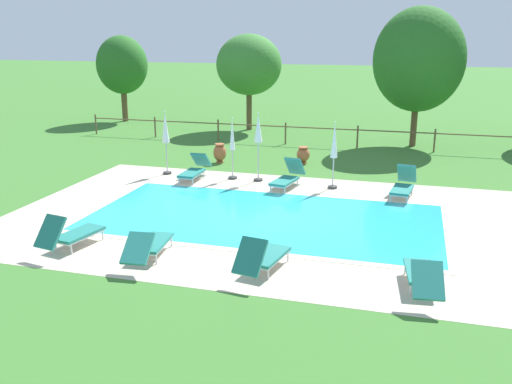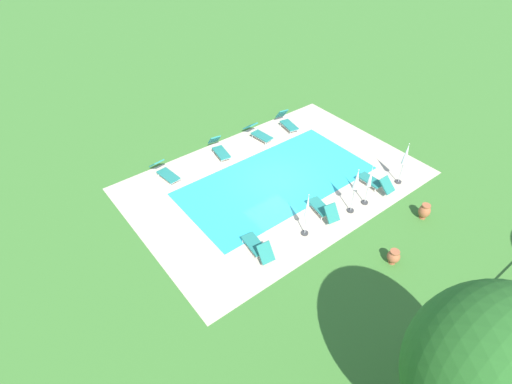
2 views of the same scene
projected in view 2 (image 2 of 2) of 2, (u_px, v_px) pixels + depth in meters
The scene contains 19 objects.
ground_plane at pixel (276, 181), 20.79m from camera, with size 160.00×160.00×0.00m, color #3D752D.
pool_deck_paving at pixel (276, 181), 20.78m from camera, with size 14.77×9.83×0.01m, color beige.
swimming_pool_water at pixel (276, 181), 20.78m from camera, with size 9.99×5.06×0.01m, color #2DB7C6.
pool_coping_rim at pixel (276, 180), 20.78m from camera, with size 10.47×5.54×0.01m.
sun_lounger_north_near_steps at pixel (375, 182), 20.10m from camera, with size 0.60×1.95×0.91m.
sun_lounger_north_mid at pixel (165, 172), 20.74m from camera, with size 0.82×2.04×0.86m.
sun_lounger_north_far at pixel (323, 208), 18.56m from camera, with size 0.94×1.94×0.98m.
sun_lounger_north_end at pixel (287, 122), 24.58m from camera, with size 0.93×1.93×1.00m.
sun_lounger_south_near_corner at pixel (258, 247), 16.75m from camera, with size 0.82×1.91×0.99m.
sun_lounger_south_mid at pixel (219, 149), 22.33m from camera, with size 0.92×1.95×0.97m.
sun_lounger_south_end at pixel (258, 133), 23.64m from camera, with size 0.81×2.06×0.83m.
patio_umbrella_closed_row_west at pixel (356, 183), 17.87m from camera, with size 0.32×0.32×2.48m.
patio_umbrella_closed_row_mid_west at pixel (307, 209), 16.91m from camera, with size 0.32×0.32×2.32m.
patio_umbrella_closed_row_centre at pixel (370, 181), 18.55m from camera, with size 0.32×0.32×2.27m.
patio_umbrella_closed_row_mid_east at pixel (406, 157), 19.62m from camera, with size 0.32×0.32×2.40m.
terracotta_urn_near_fence at pixel (394, 257), 16.36m from camera, with size 0.53×0.53×0.69m.
terracotta_urn_by_tree at pixel (424, 211), 18.38m from camera, with size 0.53×0.53×0.80m.
perimeter_fence at pixel (485, 318), 13.82m from camera, with size 23.97×0.08×1.05m.
tree_centre at pixel (497, 378), 8.97m from camera, with size 4.13×4.13×6.34m.
Camera 2 is at (10.85, 12.17, 12.95)m, focal length 28.07 mm.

